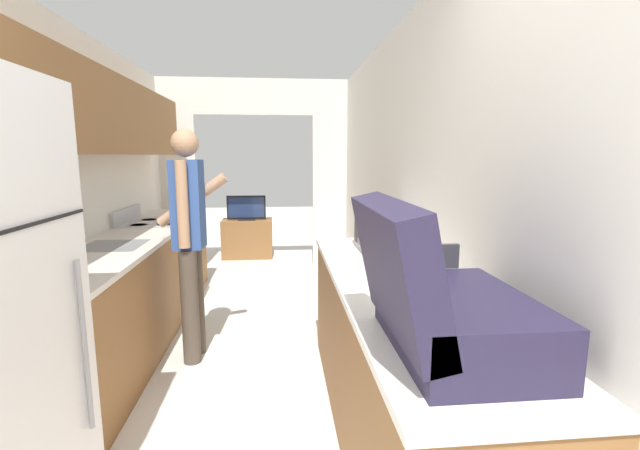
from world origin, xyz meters
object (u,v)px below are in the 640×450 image
at_px(microwave, 385,231).
at_px(tv_cabinet, 247,238).
at_px(television, 246,208).
at_px(range_oven, 160,265).
at_px(person, 190,238).
at_px(suitcase, 437,303).

xyz_separation_m(microwave, tv_cabinet, (-1.20, 3.66, -0.74)).
distance_m(tv_cabinet, television, 0.47).
bearing_deg(tv_cabinet, microwave, -71.85).
xyz_separation_m(range_oven, television, (0.71, 2.11, 0.31)).
distance_m(person, tv_cabinet, 3.34).
distance_m(suitcase, tv_cabinet, 5.29).
bearing_deg(microwave, person, 164.27).
bearing_deg(television, microwave, -71.65).
height_order(person, television, person).
bearing_deg(range_oven, microwave, -38.23).
bearing_deg(tv_cabinet, suitcase, -78.89).
distance_m(microwave, tv_cabinet, 3.93).
relative_size(microwave, television, 0.88).
bearing_deg(tv_cabinet, television, -90.00).
xyz_separation_m(suitcase, tv_cabinet, (-1.01, 5.14, -0.77)).
height_order(range_oven, suitcase, suitcase).
relative_size(range_oven, tv_cabinet, 1.38).
xyz_separation_m(suitcase, television, (-1.01, 5.10, -0.30)).
xyz_separation_m(range_oven, person, (0.54, -1.12, 0.48)).
bearing_deg(suitcase, range_oven, 120.01).
distance_m(range_oven, tv_cabinet, 2.28).
relative_size(suitcase, tv_cabinet, 0.89).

